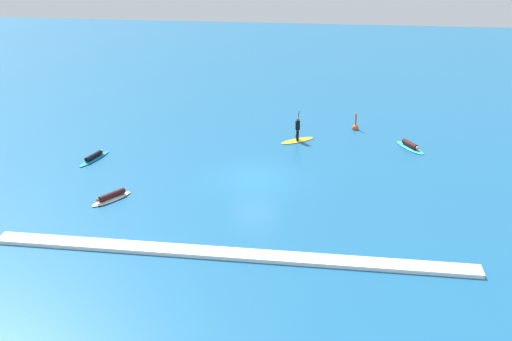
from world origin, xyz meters
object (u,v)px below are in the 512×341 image
Objects in this scene: surfer_on_teal_board at (410,146)px; marker_buoy at (355,127)px; surfer_on_blue_board at (94,157)px; surfer_on_yellow_board at (297,135)px; surfer_on_white_board at (111,197)px.

surfer_on_teal_board is 4.98m from marker_buoy.
surfer_on_yellow_board is at bearing -53.69° from surfer_on_blue_board.
surfer_on_blue_board is 2.29× the size of marker_buoy.
surfer_on_blue_board is (-12.48, -5.24, -0.29)m from surfer_on_yellow_board.
surfer_on_teal_board is at bearing -62.96° from surfer_on_blue_board.
surfer_on_teal_board is 19.75m from surfer_on_white_board.
surfer_on_teal_board is at bearing -41.52° from surfer_on_yellow_board.
surfer_on_yellow_board reaches higher than surfer_on_white_board.
marker_buoy is at bearing -164.20° from surfer_on_teal_board.
surfer_on_white_board is at bearing -133.65° from marker_buoy.
surfer_on_blue_board is at bearing 164.51° from surfer_on_yellow_board.
marker_buoy reaches higher than surfer_on_teal_board.
surfer_on_white_board is 0.98× the size of surfer_on_yellow_board.
marker_buoy is (-3.55, 3.48, 0.03)m from surfer_on_teal_board.
marker_buoy is (16.47, 8.29, 0.04)m from surfer_on_blue_board.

